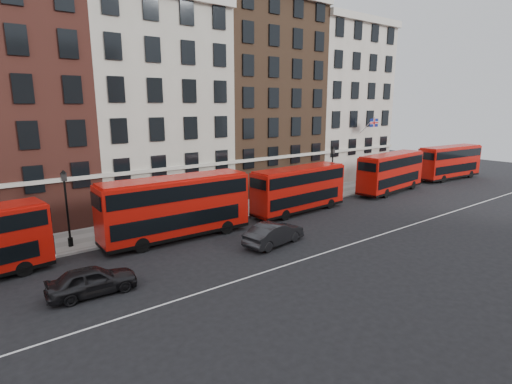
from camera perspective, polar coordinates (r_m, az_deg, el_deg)
ground at (r=26.58m, az=1.66°, el=-9.01°), size 120.00×120.00×0.00m
pavement at (r=34.90m, az=-9.29°, el=-3.76°), size 80.00×5.00×0.15m
kerb at (r=32.80m, az=-7.21°, el=-4.74°), size 80.00×0.30×0.16m
road_centre_line at (r=25.18m, az=4.58°, el=-10.29°), size 70.00×0.12×0.01m
building_terrace at (r=40.10m, az=-15.34°, el=12.76°), size 64.00×11.95×22.00m
bus_b at (r=29.48m, az=-11.41°, el=-2.02°), size 11.07×2.91×4.63m
bus_c at (r=36.42m, az=6.16°, el=0.52°), size 10.05×2.94×4.17m
bus_d at (r=47.06m, az=18.70°, el=2.77°), size 10.61×3.67×4.37m
bus_e at (r=58.22m, az=25.92°, el=3.92°), size 10.58×3.28×4.38m
car_rear at (r=22.88m, az=-22.37°, el=-11.59°), size 4.58×2.08×1.52m
car_front at (r=28.28m, az=2.60°, el=-5.95°), size 5.09×2.49×1.61m
lamp_post_left at (r=29.76m, az=-25.43°, el=-1.68°), size 0.44×0.44×5.33m
lamp_post_right at (r=42.32m, az=10.83°, el=3.20°), size 0.44×0.44×5.33m
traffic_light at (r=51.00m, az=19.69°, el=3.52°), size 0.25×0.45×3.27m
iron_railings at (r=36.65m, az=-10.95°, el=-2.11°), size 6.60×0.06×1.00m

